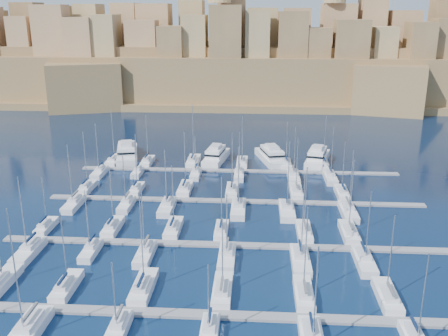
# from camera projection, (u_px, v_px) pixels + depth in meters

# --- Properties ---
(ground) EXTENTS (600.00, 600.00, 0.00)m
(ground) POSITION_uv_depth(u_px,v_px,m) (232.00, 220.00, 102.36)
(ground) COLOR black
(ground) RESTS_ON ground
(pontoon_near) EXTENTS (84.00, 2.00, 0.40)m
(pontoon_near) POSITION_uv_depth(u_px,v_px,m) (220.00, 315.00, 69.96)
(pontoon_near) COLOR slate
(pontoon_near) RESTS_ON ground
(pontoon_mid_near) EXTENTS (84.00, 2.00, 0.40)m
(pontoon_mid_near) POSITION_uv_depth(u_px,v_px,m) (229.00, 245.00, 90.89)
(pontoon_mid_near) COLOR slate
(pontoon_mid_near) RESTS_ON ground
(pontoon_mid_far) EXTENTS (84.00, 2.00, 0.40)m
(pontoon_mid_far) POSITION_uv_depth(u_px,v_px,m) (234.00, 201.00, 111.81)
(pontoon_mid_far) COLOR slate
(pontoon_mid_far) RESTS_ON ground
(pontoon_far) EXTENTS (84.00, 2.00, 0.40)m
(pontoon_far) POSITION_uv_depth(u_px,v_px,m) (238.00, 171.00, 132.74)
(pontoon_far) COLOR slate
(pontoon_far) RESTS_ON ground
(sailboat_0) EXTENTS (2.88, 9.60, 12.79)m
(sailboat_0) POSITION_uv_depth(u_px,v_px,m) (1.00, 282.00, 77.34)
(sailboat_0) COLOR white
(sailboat_0) RESTS_ON ground
(sailboat_1) EXTENTS (2.61, 8.70, 13.06)m
(sailboat_1) POSITION_uv_depth(u_px,v_px,m) (67.00, 286.00, 76.27)
(sailboat_1) COLOR white
(sailboat_1) RESTS_ON ground
(sailboat_2) EXTENTS (2.92, 9.73, 16.38)m
(sailboat_2) POSITION_uv_depth(u_px,v_px,m) (143.00, 287.00, 76.01)
(sailboat_2) COLOR white
(sailboat_2) RESTS_ON ground
(sailboat_3) EXTENTS (2.80, 9.33, 12.64)m
(sailboat_3) POSITION_uv_depth(u_px,v_px,m) (222.00, 291.00, 75.08)
(sailboat_3) COLOR white
(sailboat_3) RESTS_ON ground
(sailboat_4) EXTENTS (2.71, 9.05, 14.77)m
(sailboat_4) POSITION_uv_depth(u_px,v_px,m) (304.00, 294.00, 74.19)
(sailboat_4) COLOR white
(sailboat_4) RESTS_ON ground
(sailboat_5) EXTENTS (2.79, 9.29, 13.74)m
(sailboat_5) POSITION_uv_depth(u_px,v_px,m) (387.00, 296.00, 73.55)
(sailboat_5) COLOR white
(sailboat_5) RESTS_ON ground
(sailboat_7) EXTENTS (3.28, 10.93, 18.83)m
(sailboat_7) POSITION_uv_depth(u_px,v_px,m) (27.00, 332.00, 65.30)
(sailboat_7) COLOR white
(sailboat_7) RESTS_ON ground
(sailboat_8) EXTENTS (2.41, 8.03, 11.21)m
(sailboat_8) POSITION_uv_depth(u_px,v_px,m) (118.00, 330.00, 65.95)
(sailboat_8) COLOR white
(sailboat_8) RESTS_ON ground
(sailboat_9) EXTENTS (2.35, 7.83, 11.24)m
(sailboat_9) POSITION_uv_depth(u_px,v_px,m) (209.00, 333.00, 65.30)
(sailboat_9) COLOR white
(sailboat_9) RESTS_ON ground
(sailboat_12) EXTENTS (2.26, 7.54, 11.06)m
(sailboat_12) POSITION_uv_depth(u_px,v_px,m) (46.00, 227.00, 97.41)
(sailboat_12) COLOR white
(sailboat_12) RESTS_ON ground
(sailboat_13) EXTENTS (2.61, 8.69, 13.13)m
(sailboat_13) POSITION_uv_depth(u_px,v_px,m) (113.00, 227.00, 97.13)
(sailboat_13) COLOR white
(sailboat_13) RESTS_ON ground
(sailboat_14) EXTENTS (2.73, 9.11, 13.56)m
(sailboat_14) POSITION_uv_depth(u_px,v_px,m) (173.00, 228.00, 96.58)
(sailboat_14) COLOR white
(sailboat_14) RESTS_ON ground
(sailboat_15) EXTENTS (2.44, 8.14, 11.72)m
(sailboat_15) POSITION_uv_depth(u_px,v_px,m) (221.00, 231.00, 95.56)
(sailboat_15) COLOR white
(sailboat_15) RESTS_ON ground
(sailboat_16) EXTENTS (2.73, 9.10, 13.82)m
(sailboat_16) POSITION_uv_depth(u_px,v_px,m) (304.00, 232.00, 95.02)
(sailboat_16) COLOR white
(sailboat_16) RESTS_ON ground
(sailboat_17) EXTENTS (2.88, 9.59, 15.28)m
(sailboat_17) POSITION_uv_depth(u_px,v_px,m) (349.00, 232.00, 94.72)
(sailboat_17) COLOR white
(sailboat_17) RESTS_ON ground
(sailboat_18) EXTENTS (2.92, 9.72, 14.97)m
(sailboat_18) POSITION_uv_depth(u_px,v_px,m) (29.00, 251.00, 87.41)
(sailboat_18) COLOR white
(sailboat_18) RESTS_ON ground
(sailboat_19) EXTENTS (2.32, 7.72, 12.48)m
(sailboat_19) POSITION_uv_depth(u_px,v_px,m) (91.00, 250.00, 87.69)
(sailboat_19) COLOR white
(sailboat_19) RESTS_ON ground
(sailboat_20) EXTENTS (2.65, 8.85, 12.46)m
(sailboat_20) POSITION_uv_depth(u_px,v_px,m) (145.00, 254.00, 86.56)
(sailboat_20) COLOR white
(sailboat_20) RESTS_ON ground
(sailboat_21) EXTENTS (2.82, 9.40, 12.80)m
(sailboat_21) POSITION_uv_depth(u_px,v_px,m) (227.00, 257.00, 85.42)
(sailboat_21) COLOR white
(sailboat_21) RESTS_ON ground
(sailboat_22) EXTENTS (3.06, 10.19, 16.55)m
(sailboat_22) POSITION_uv_depth(u_px,v_px,m) (300.00, 260.00, 84.26)
(sailboat_22) COLOR white
(sailboat_22) RESTS_ON ground
(sailboat_23) EXTENTS (2.84, 9.47, 13.69)m
(sailboat_23) POSITION_uv_depth(u_px,v_px,m) (364.00, 261.00, 83.95)
(sailboat_23) COLOR white
(sailboat_23) RESTS_ON ground
(sailboat_24) EXTENTS (2.51, 8.38, 14.59)m
(sailboat_24) POSITION_uv_depth(u_px,v_px,m) (87.00, 188.00, 118.67)
(sailboat_24) COLOR white
(sailboat_24) RESTS_ON ground
(sailboat_25) EXTENTS (2.35, 7.84, 12.84)m
(sailboat_25) POSITION_uv_depth(u_px,v_px,m) (137.00, 189.00, 117.68)
(sailboat_25) COLOR white
(sailboat_25) RESTS_ON ground
(sailboat_26) EXTENTS (2.96, 9.87, 14.63)m
(sailboat_26) POSITION_uv_depth(u_px,v_px,m) (185.00, 189.00, 117.91)
(sailboat_26) COLOR white
(sailboat_26) RESTS_ON ground
(sailboat_27) EXTENTS (2.69, 8.97, 14.96)m
(sailboat_27) POSITION_uv_depth(u_px,v_px,m) (232.00, 190.00, 116.81)
(sailboat_27) COLOR white
(sailboat_27) RESTS_ON ground
(sailboat_28) EXTENTS (2.83, 9.43, 13.91)m
(sailboat_28) POSITION_uv_depth(u_px,v_px,m) (296.00, 191.00, 116.09)
(sailboat_28) COLOR white
(sailboat_28) RESTS_ON ground
(sailboat_29) EXTENTS (2.70, 8.99, 13.27)m
(sailboat_29) POSITION_uv_depth(u_px,v_px,m) (342.00, 193.00, 115.24)
(sailboat_29) COLOR white
(sailboat_29) RESTS_ON ground
(sailboat_30) EXTENTS (2.73, 9.10, 14.59)m
(sailboat_30) POSITION_uv_depth(u_px,v_px,m) (74.00, 204.00, 108.63)
(sailboat_30) COLOR white
(sailboat_30) RESTS_ON ground
(sailboat_31) EXTENTS (2.44, 8.14, 12.30)m
(sailboat_31) POSITION_uv_depth(u_px,v_px,m) (126.00, 205.00, 108.38)
(sailboat_31) COLOR white
(sailboat_31) RESTS_ON ground
(sailboat_32) EXTENTS (2.87, 9.56, 13.84)m
(sailboat_32) POSITION_uv_depth(u_px,v_px,m) (167.00, 207.00, 107.14)
(sailboat_32) COLOR white
(sailboat_32) RESTS_ON ground
(sailboat_33) EXTENTS (2.99, 9.95, 14.81)m
(sailboat_33) POSITION_uv_depth(u_px,v_px,m) (238.00, 209.00, 106.01)
(sailboat_33) COLOR white
(sailboat_33) RESTS_ON ground
(sailboat_34) EXTENTS (3.09, 10.31, 16.29)m
(sailboat_34) POSITION_uv_depth(u_px,v_px,m) (287.00, 210.00, 105.20)
(sailboat_34) COLOR white
(sailboat_34) RESTS_ON ground
(sailboat_35) EXTENTS (3.01, 10.02, 14.61)m
(sailboat_35) POSITION_uv_depth(u_px,v_px,m) (348.00, 211.00, 104.54)
(sailboat_35) COLOR white
(sailboat_35) RESTS_ON ground
(sailboat_36) EXTENTS (2.83, 9.45, 15.41)m
(sailboat_36) POSITION_uv_depth(u_px,v_px,m) (114.00, 160.00, 140.08)
(sailboat_36) COLOR white
(sailboat_36) RESTS_ON ground
(sailboat_37) EXTENTS (2.66, 8.87, 14.10)m
(sailboat_37) POSITION_uv_depth(u_px,v_px,m) (147.00, 161.00, 139.22)
(sailboat_37) COLOR white
(sailboat_37) RESTS_ON ground
(sailboat_38) EXTENTS (3.19, 10.65, 16.97)m
(sailboat_38) POSITION_uv_depth(u_px,v_px,m) (193.00, 161.00, 139.25)
(sailboat_38) COLOR white
(sailboat_38) RESTS_ON ground
(sailboat_39) EXTENTS (2.90, 9.66, 13.88)m
(sailboat_39) POSITION_uv_depth(u_px,v_px,m) (242.00, 163.00, 137.95)
(sailboat_39) COLOR white
(sailboat_39) RESTS_ON ground
(sailboat_40) EXTENTS (2.64, 8.81, 12.68)m
(sailboat_40) POSITION_uv_depth(u_px,v_px,m) (286.00, 164.00, 136.81)
(sailboat_40) COLOR white
(sailboat_40) RESTS_ON ground
(sailboat_41) EXTENTS (2.56, 8.54, 14.47)m
(sailboat_41) POSITION_uv_depth(u_px,v_px,m) (324.00, 165.00, 136.05)
(sailboat_41) COLOR white
(sailboat_41) RESTS_ON ground
(sailboat_42) EXTENTS (2.58, 8.61, 14.11)m
(sailboat_42) POSITION_uv_depth(u_px,v_px,m) (100.00, 172.00, 129.86)
(sailboat_42) COLOR white
(sailboat_42) RESTS_ON ground
(sailboat_43) EXTENTS (2.15, 7.18, 11.34)m
(sailboat_43) POSITION_uv_depth(u_px,v_px,m) (138.00, 172.00, 129.93)
(sailboat_43) COLOR white
(sailboat_43) RESTS_ON ground
(sailboat_44) EXTENTS (2.38, 7.92, 11.11)m
(sailboat_44) POSITION_uv_depth(u_px,v_px,m) (196.00, 174.00, 128.63)
(sailboat_44) COLOR white
(sailboat_44) RESTS_ON ground
(sailboat_45) EXTENTS (2.44, 8.13, 12.55)m
(sailboat_45) POSITION_uv_depth(u_px,v_px,m) (239.00, 175.00, 127.83)
(sailboat_45) COLOR white
(sailboat_45) RESTS_ON ground
(sailboat_46) EXTENTS (2.85, 9.50, 14.31)m
(sailboat_46) POSITION_uv_depth(u_px,v_px,m) (293.00, 177.00, 126.33)
(sailboat_46) COLOR white
(sailboat_46) RESTS_ON ground
(sailboat_47) EXTENTS (2.82, 9.38, 14.54)m
(sailboat_47) POSITION_uv_depth(u_px,v_px,m) (330.00, 177.00, 125.81)
(sailboat_47) COLOR white
(sailboat_47) RESTS_ON ground
(motor_yacht_a) EXTENTS (10.00, 19.92, 5.25)m
(motor_yacht_a) POSITION_uv_depth(u_px,v_px,m) (127.00, 152.00, 144.47)
(motor_yacht_a) COLOR white
(motor_yacht_a) RESTS_ON ground
(motor_yacht_b) EXTENTS (7.10, 16.25, 5.25)m
(motor_yacht_b) POSITION_uv_depth(u_px,v_px,m) (216.00, 156.00, 141.30)
(motor_yacht_b) COLOR white
(motor_yacht_b) RESTS_ON ground
(motor_yacht_c) EXTENTS (9.43, 17.98, 5.25)m
(motor_yacht_c) POSITION_uv_depth(u_px,v_px,m) (271.00, 156.00, 141.02)
(motor_yacht_c) COLOR white
(motor_yacht_c) RESTS_ON ground
(motor_yacht_d) EXTENTS (8.92, 17.33, 5.25)m
(motor_yacht_d) POSITION_uv_depth(u_px,v_px,m) (317.00, 157.00, 139.94)
(motor_yacht_d) COLOR white
(motor_yacht_d) RESTS_ON ground
(fortified_city) EXTENTS (460.00, 108.95, 59.52)m
(fortified_city) POSITION_uv_depth(u_px,v_px,m) (247.00, 66.00, 245.60)
(fortified_city) COLOR brown
(fortified_city) RESTS_ON ground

